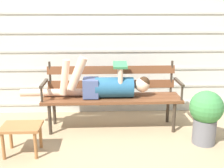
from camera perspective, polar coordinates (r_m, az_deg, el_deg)
The scene contains 6 objects.
ground_plane at distance 3.63m, azimuth 0.08°, elevation -9.95°, with size 12.00×12.00×0.00m, color tan.
house_siding at distance 4.07m, azimuth -0.40°, elevation 10.97°, with size 4.70×0.08×2.49m.
park_bench at distance 3.62m, azimuth -0.04°, elevation -1.71°, with size 1.83×0.45×0.89m.
reclining_person at distance 3.52m, azimuth -1.82°, elevation -0.31°, with size 1.71×0.27×0.56m.
footstool at distance 3.16m, azimuth -18.60°, elevation -9.37°, with size 0.43×0.31×0.33m.
potted_plant at distance 3.37m, azimuth 19.26°, elevation -6.00°, with size 0.39×0.39×0.65m.
Camera 1 is at (-0.14, -3.29, 1.53)m, focal length 43.13 mm.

